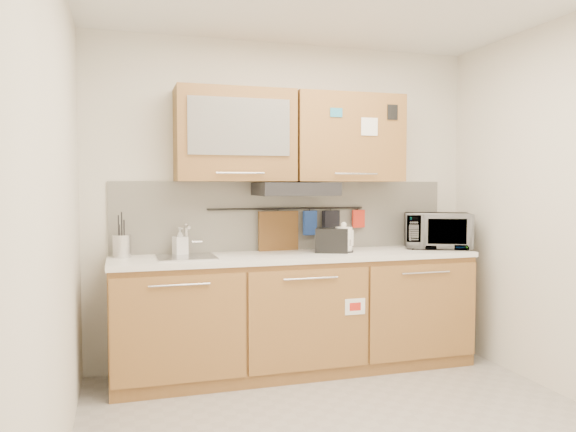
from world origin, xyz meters
TOP-DOWN VIEW (x-y plane):
  - wall_back at (0.00, 1.50)m, footprint 3.20×0.00m
  - wall_left at (-1.60, 0.00)m, footprint 0.00×3.00m
  - base_cabinet at (0.00, 1.19)m, footprint 2.80×0.64m
  - countertop at (0.00, 1.19)m, footprint 2.82×0.62m
  - backsplash at (0.00, 1.49)m, footprint 2.80×0.02m
  - upper_cabinets at (-0.00, 1.32)m, footprint 1.82×0.37m
  - range_hood at (0.00, 1.25)m, footprint 0.60×0.46m
  - sink at (-0.85, 1.21)m, footprint 0.42×0.40m
  - utensil_rail at (0.00, 1.45)m, footprint 1.30×0.02m
  - utensil_crock at (-1.30, 1.34)m, footprint 0.17×0.17m
  - kettle at (0.39, 1.19)m, footprint 0.18×0.18m
  - toaster at (0.28, 1.19)m, footprint 0.29×0.24m
  - microwave at (1.25, 1.22)m, footprint 0.63×0.55m
  - soap_bottle at (-0.88, 1.35)m, footprint 0.12×0.12m
  - cutting_board at (-0.08, 1.44)m, footprint 0.34×0.05m
  - oven_mitt at (0.19, 1.44)m, footprint 0.12×0.06m
  - dark_pouch at (0.37, 1.44)m, footprint 0.16×0.09m
  - pot_holder at (0.62, 1.44)m, footprint 0.12×0.04m

SIDE VIEW (x-z plane):
  - base_cabinet at x=0.00m, z-range -0.03..0.85m
  - countertop at x=0.00m, z-range 0.88..0.92m
  - sink at x=-0.85m, z-range 0.79..1.05m
  - utensil_crock at x=-1.30m, z-range 0.84..1.17m
  - kettle at x=0.39m, z-range 0.89..1.13m
  - toaster at x=0.28m, z-range 0.92..1.11m
  - soap_bottle at x=-0.88m, z-range 0.92..1.13m
  - cutting_board at x=-0.08m, z-range 0.82..1.24m
  - microwave at x=1.25m, z-range 0.92..1.21m
  - dark_pouch at x=0.37m, z-range 1.00..1.24m
  - oven_mitt at x=0.19m, z-range 1.04..1.24m
  - pot_holder at x=0.62m, z-range 1.09..1.24m
  - backsplash at x=0.00m, z-range 0.92..1.48m
  - utensil_rail at x=0.00m, z-range 1.25..1.27m
  - wall_left at x=-1.60m, z-range -0.20..2.80m
  - wall_back at x=0.00m, z-range -0.30..2.90m
  - range_hood at x=0.00m, z-range 1.37..1.47m
  - upper_cabinets at x=0.00m, z-range 1.48..2.18m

